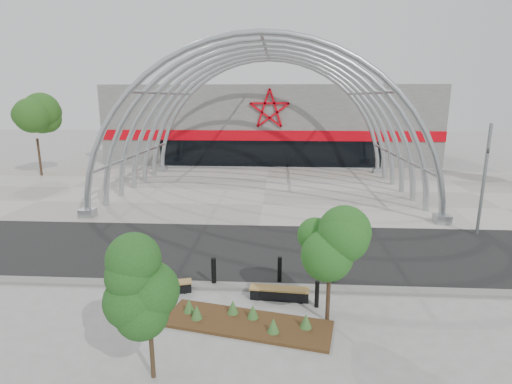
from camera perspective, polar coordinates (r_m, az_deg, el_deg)
name	(u,v)px	position (r m, az deg, el deg)	size (l,w,h in m)	color
ground	(250,285)	(15.16, -0.93, -13.17)	(140.00, 140.00, 0.00)	gray
road	(255,250)	(18.34, -0.09, -8.26)	(140.00, 7.00, 0.02)	black
forecourt	(265,190)	(29.81, 1.32, 0.28)	(60.00, 17.00, 0.04)	#9D968C
kerb	(249,287)	(14.91, -1.01, -13.39)	(60.00, 0.50, 0.12)	slate
arena_building	(271,122)	(47.06, 2.18, 9.97)	(34.00, 15.24, 8.00)	slate
vault_canopy	(265,190)	(29.81, 1.32, 0.27)	(20.80, 15.80, 20.36)	#A0A6AB
planting_bed	(245,321)	(12.81, -1.55, -17.88)	(5.32, 2.59, 0.54)	#392913
signal_pole	(484,178)	(22.58, 29.81, 1.75)	(0.23, 0.79, 5.58)	gray
street_tree_0	(147,283)	(9.90, -15.28, -12.43)	(1.55, 1.55, 3.54)	#332616
street_tree_1	(331,237)	(12.03, 10.65, -6.39)	(1.62, 1.62, 3.83)	#2F2014
bench_0	(164,288)	(14.86, -12.95, -13.27)	(1.95, 0.96, 0.40)	black
bench_1	(279,294)	(14.15, 3.36, -14.30)	(2.07, 0.60, 0.43)	black
bollard_0	(143,270)	(15.81, -15.90, -10.66)	(0.15, 0.15, 0.94)	black
bollard_1	(214,272)	(14.98, -6.06, -11.28)	(0.17, 0.17, 1.09)	black
bollard_2	(280,270)	(15.22, 3.39, -11.01)	(0.16, 0.16, 0.99)	black
bollard_3	(333,269)	(15.45, 11.01, -10.72)	(0.17, 0.17, 1.06)	black
bollard_4	(317,294)	(13.71, 8.70, -14.23)	(0.15, 0.15, 0.91)	black
bg_tree_0	(35,123)	(39.64, -29.01, 8.64)	(3.00, 3.00, 6.45)	#2F2015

